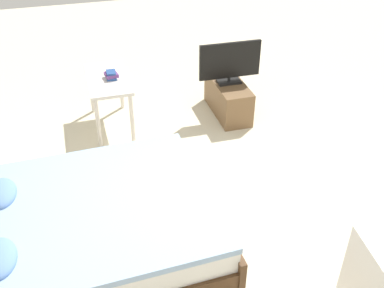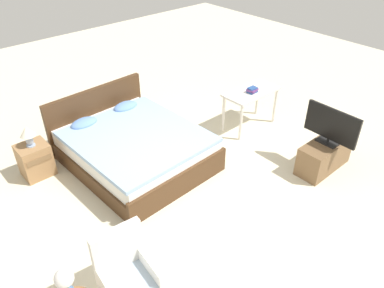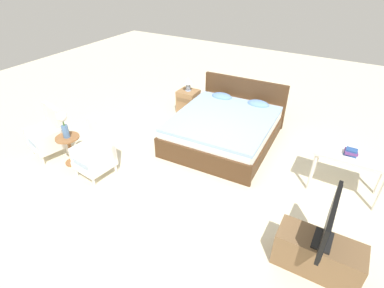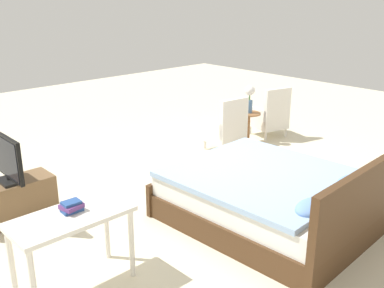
# 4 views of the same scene
# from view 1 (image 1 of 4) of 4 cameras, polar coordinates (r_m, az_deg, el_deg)

# --- Properties ---
(ground_plane) EXTENTS (16.00, 16.00, 0.00)m
(ground_plane) POSITION_cam_1_polar(r_m,az_deg,el_deg) (4.63, 2.02, -10.26)
(ground_plane) COLOR beige
(bed) EXTENTS (1.91, 2.26, 0.96)m
(bed) POSITION_cam_1_polar(r_m,az_deg,el_deg) (4.26, -12.67, -10.53)
(bed) COLOR #472D19
(bed) RESTS_ON ground_plane
(tv_stand) EXTENTS (0.96, 0.40, 0.48)m
(tv_stand) POSITION_cam_1_polar(r_m,az_deg,el_deg) (6.36, 4.60, 5.88)
(tv_stand) COLOR brown
(tv_stand) RESTS_ON ground_plane
(tv_flatscreen) EXTENTS (0.20, 0.85, 0.57)m
(tv_flatscreen) POSITION_cam_1_polar(r_m,az_deg,el_deg) (6.13, 4.82, 10.32)
(tv_flatscreen) COLOR black
(tv_flatscreen) RESTS_ON tv_stand
(vanity_desk) EXTENTS (1.04, 0.52, 0.72)m
(vanity_desk) POSITION_cam_1_polar(r_m,az_deg,el_deg) (5.95, -10.60, 7.39)
(vanity_desk) COLOR silver
(vanity_desk) RESTS_ON ground_plane
(book_stack) EXTENTS (0.19, 0.18, 0.09)m
(book_stack) POSITION_cam_1_polar(r_m,az_deg,el_deg) (5.85, -10.22, 8.62)
(book_stack) COLOR #284C8E
(book_stack) RESTS_ON vanity_desk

